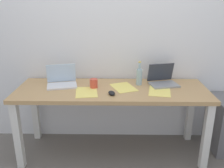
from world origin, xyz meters
The scene contains 11 objects.
ground_plane centered at (0.00, 0.00, 0.00)m, with size 8.00×8.00×0.00m, color slate.
back_wall centered at (0.00, 0.39, 1.30)m, with size 5.20×0.08×2.60m, color white.
desk centered at (0.00, 0.00, 0.66)m, with size 1.97×0.67×0.75m.
laptop_left centered at (-0.54, 0.09, 0.80)m, with size 0.35×0.28×0.22m.
laptop_right centered at (0.54, 0.14, 0.80)m, with size 0.33×0.30×0.22m.
beer_bottle centered at (0.29, 0.13, 0.85)m, with size 0.06×0.06×0.25m.
computer_mouse centered at (0.00, -0.17, 0.77)m, with size 0.06×0.10×0.03m, color black.
coffee_mug centered at (-0.19, 0.02, 0.80)m, with size 0.08×0.08×0.10m, color #D84C38.
paper_yellow_folder centered at (-0.25, -0.11, 0.76)m, with size 0.21×0.30×0.00m, color #F4E06B.
paper_sheet_near_back centered at (0.12, 0.04, 0.76)m, with size 0.21×0.30×0.00m, color #F4E06B.
paper_sheet_front_right centered at (0.48, -0.07, 0.76)m, with size 0.21×0.30×0.00m, color #F4E06B.
Camera 1 is at (0.04, -2.34, 1.62)m, focal length 38.87 mm.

